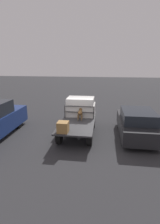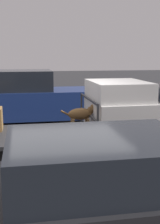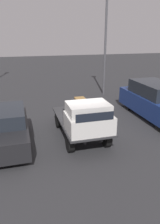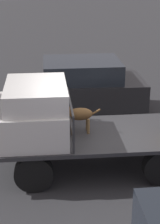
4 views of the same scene
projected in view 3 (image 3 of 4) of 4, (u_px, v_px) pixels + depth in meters
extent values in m
plane|color=#2D2D30|center=(80.00, 135.00, 10.27)|extent=(80.00, 80.00, 0.00)
cylinder|color=black|center=(106.00, 138.00, 9.18)|extent=(0.76, 0.24, 0.76)
cylinder|color=black|center=(70.00, 143.00, 8.78)|extent=(0.76, 0.24, 0.76)
cylinder|color=black|center=(88.00, 117.00, 11.50)|extent=(0.76, 0.24, 0.76)
cylinder|color=black|center=(58.00, 120.00, 11.10)|extent=(0.76, 0.24, 0.76)
cube|color=black|center=(87.00, 122.00, 10.14)|extent=(3.80, 0.10, 0.18)
cube|color=black|center=(73.00, 123.00, 9.97)|extent=(3.80, 0.10, 0.18)
cube|color=#2D2D30|center=(80.00, 120.00, 10.01)|extent=(4.13, 1.90, 0.08)
cube|color=silver|center=(89.00, 123.00, 8.71)|extent=(1.44, 1.78, 0.70)
cube|color=silver|center=(88.00, 108.00, 8.61)|extent=(1.23, 1.64, 0.43)
cube|color=black|center=(95.00, 117.00, 7.89)|extent=(0.02, 1.46, 0.32)
cube|color=#2D2D30|center=(102.00, 113.00, 9.63)|extent=(0.04, 0.04, 0.76)
cube|color=#2D2D30|center=(63.00, 117.00, 9.19)|extent=(0.04, 0.04, 0.76)
cube|color=#2D2D30|center=(83.00, 107.00, 9.29)|extent=(0.04, 1.74, 0.04)
cube|color=#2D2D30|center=(83.00, 115.00, 9.41)|extent=(0.04, 1.74, 0.04)
cylinder|color=brown|center=(83.00, 119.00, 9.53)|extent=(0.06, 0.06, 0.33)
cylinder|color=brown|center=(79.00, 120.00, 9.48)|extent=(0.06, 0.06, 0.33)
cylinder|color=brown|center=(81.00, 117.00, 9.84)|extent=(0.06, 0.06, 0.33)
cylinder|color=brown|center=(77.00, 117.00, 9.79)|extent=(0.06, 0.06, 0.33)
ellipsoid|color=brown|center=(80.00, 113.00, 9.57)|extent=(0.54, 0.27, 0.27)
sphere|color=brown|center=(81.00, 115.00, 9.46)|extent=(0.12, 0.12, 0.12)
cylinder|color=brown|center=(81.00, 113.00, 9.34)|extent=(0.19, 0.15, 0.18)
sphere|color=brown|center=(82.00, 113.00, 9.23)|extent=(0.22, 0.22, 0.22)
cone|color=brown|center=(83.00, 114.00, 9.15)|extent=(0.12, 0.12, 0.12)
cone|color=brown|center=(83.00, 111.00, 9.23)|extent=(0.06, 0.08, 0.10)
cone|color=brown|center=(81.00, 111.00, 9.20)|extent=(0.06, 0.08, 0.10)
cylinder|color=brown|center=(78.00, 110.00, 9.86)|extent=(0.23, 0.04, 0.16)
cube|color=olive|center=(80.00, 102.00, 11.57)|extent=(0.52, 0.52, 0.52)
cylinder|color=black|center=(27.00, 151.00, 8.30)|extent=(0.60, 0.20, 0.60)
cylinder|color=black|center=(24.00, 126.00, 10.55)|extent=(0.60, 0.20, 0.60)
cube|color=black|center=(5.00, 132.00, 9.11)|extent=(4.01, 1.87, 0.77)
cube|color=#1E232B|center=(4.00, 116.00, 9.07)|extent=(2.21, 1.69, 0.56)
cylinder|color=black|center=(160.00, 125.00, 10.66)|extent=(0.60, 0.20, 0.60)
cylinder|color=black|center=(152.00, 103.00, 14.09)|extent=(0.60, 0.20, 0.60)
cylinder|color=black|center=(128.00, 105.00, 13.65)|extent=(0.60, 0.20, 0.60)
cube|color=navy|center=(156.00, 105.00, 12.22)|extent=(5.33, 1.99, 0.99)
cube|color=#1E232B|center=(155.00, 89.00, 12.17)|extent=(2.93, 1.79, 0.72)
cylinder|color=#4C4C51|center=(105.00, 46.00, 16.03)|extent=(0.16, 0.16, 7.35)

